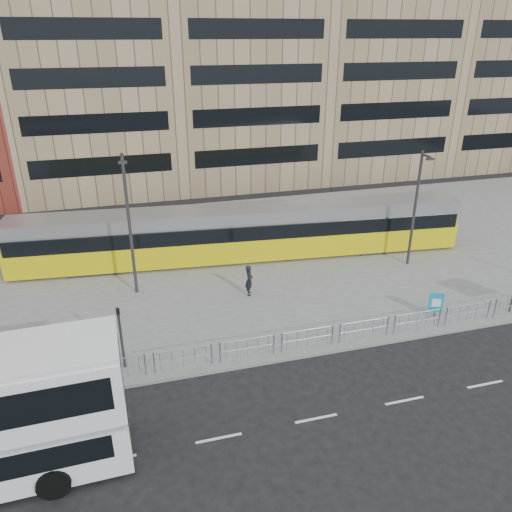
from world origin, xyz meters
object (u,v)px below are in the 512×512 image
object	(u,v)px
lamp_post_west	(129,221)
pedestrian	(249,280)
ad_panel	(436,303)
traffic_light_west	(120,330)
lamp_post_east	(416,205)
tram	(242,233)

from	to	relation	value
lamp_post_west	pedestrian	bearing A→B (deg)	-17.54
ad_panel	pedestrian	bearing A→B (deg)	171.21
ad_panel	traffic_light_west	size ratio (longest dim) A/B	0.46
traffic_light_west	lamp_post_east	bearing A→B (deg)	6.51
pedestrian	lamp_post_east	distance (m)	11.72
lamp_post_west	traffic_light_west	bearing A→B (deg)	-97.44
pedestrian	lamp_post_west	xyz separation A→B (m)	(-6.34, 2.00, 3.58)
lamp_post_west	lamp_post_east	xyz separation A→B (m)	(17.56, -0.76, -0.39)
traffic_light_west	lamp_post_east	size ratio (longest dim) A/B	0.41
tram	lamp_post_west	world-z (taller)	lamp_post_west
ad_panel	pedestrian	size ratio (longest dim) A/B	0.76
tram	lamp_post_east	size ratio (longest dim) A/B	4.00
tram	lamp_post_east	world-z (taller)	lamp_post_east
ad_panel	traffic_light_west	bearing A→B (deg)	-159.06
ad_panel	tram	bearing A→B (deg)	148.54
tram	traffic_light_west	distance (m)	13.30
pedestrian	lamp_post_east	bearing A→B (deg)	-69.48
traffic_light_west	lamp_post_west	xyz separation A→B (m)	(0.94, 7.17, 2.53)
lamp_post_west	lamp_post_east	world-z (taller)	lamp_post_west
traffic_light_west	lamp_post_west	bearing A→B (deg)	69.93
tram	pedestrian	bearing A→B (deg)	-94.64
tram	ad_panel	distance (m)	13.18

